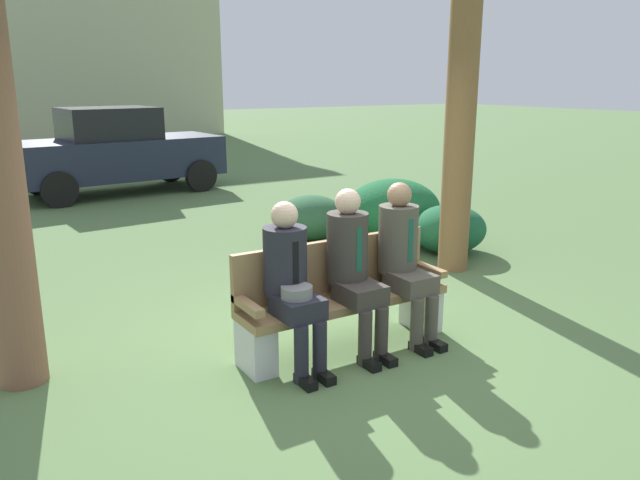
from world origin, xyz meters
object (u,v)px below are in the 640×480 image
(seated_man_right, at_px, (404,254))
(shrub_mid_lawn, at_px, (393,210))
(shrub_far_lawn, at_px, (449,229))
(building_backdrop, at_px, (68,21))
(seated_man_left, at_px, (291,278))
(shrub_near_bench, at_px, (311,217))
(parked_car_far, at_px, (117,151))
(seated_man_middle, at_px, (353,263))
(park_bench, at_px, (341,298))

(seated_man_right, relative_size, shrub_mid_lawn, 0.99)
(shrub_far_lawn, xyz_separation_m, building_backdrop, (-0.17, 22.84, 4.24))
(seated_man_left, bearing_deg, seated_man_right, 0.54)
(seated_man_left, height_order, shrub_far_lawn, seated_man_left)
(shrub_far_lawn, bearing_deg, shrub_near_bench, 127.70)
(shrub_near_bench, distance_m, parked_car_far, 5.34)
(seated_man_middle, relative_size, parked_car_far, 0.34)
(shrub_near_bench, relative_size, shrub_mid_lawn, 0.73)
(park_bench, distance_m, seated_man_left, 0.65)
(seated_man_left, relative_size, seated_man_middle, 0.97)
(park_bench, relative_size, seated_man_right, 1.37)
(parked_car_far, bearing_deg, shrub_far_lawn, -69.20)
(seated_man_left, distance_m, seated_man_middle, 0.58)
(shrub_mid_lawn, relative_size, shrub_far_lawn, 1.38)
(shrub_near_bench, distance_m, shrub_far_lawn, 1.94)
(seated_man_right, bearing_deg, shrub_far_lawn, 39.02)
(park_bench, bearing_deg, parked_car_far, 88.00)
(park_bench, bearing_deg, building_backdrop, 83.83)
(seated_man_middle, bearing_deg, shrub_far_lawn, 33.34)
(shrub_near_bench, distance_m, shrub_mid_lawn, 1.16)
(shrub_near_bench, relative_size, building_backdrop, 0.09)
(seated_man_right, distance_m, parked_car_far, 8.51)
(parked_car_far, xyz_separation_m, building_backdrop, (2.36, 16.17, 3.72))
(seated_man_middle, bearing_deg, parked_car_far, 88.21)
(seated_man_right, bearing_deg, shrub_mid_lawn, 53.21)
(seated_man_middle, distance_m, building_backdrop, 25.11)
(shrub_near_bench, bearing_deg, building_backdrop, 87.28)
(seated_man_middle, distance_m, parked_car_far, 8.52)
(shrub_mid_lawn, distance_m, shrub_far_lawn, 0.95)
(shrub_mid_lawn, height_order, building_backdrop, building_backdrop)
(seated_man_left, distance_m, shrub_mid_lawn, 4.23)
(seated_man_left, xyz_separation_m, seated_man_right, (1.11, 0.01, 0.03))
(seated_man_left, relative_size, parked_car_far, 0.33)
(seated_man_left, bearing_deg, shrub_near_bench, 57.02)
(shrub_near_bench, bearing_deg, seated_man_middle, -115.59)
(seated_man_right, distance_m, shrub_mid_lawn, 3.47)
(shrub_near_bench, xyz_separation_m, shrub_mid_lawn, (0.98, -0.61, 0.12))
(shrub_far_lawn, xyz_separation_m, parked_car_far, (-2.53, 6.67, 0.53))
(seated_man_middle, distance_m, shrub_mid_lawn, 3.80)
(seated_man_right, relative_size, shrub_near_bench, 1.36)
(parked_car_far, bearing_deg, seated_man_middle, -91.79)
(seated_man_right, xyz_separation_m, building_backdrop, (2.10, 24.68, 3.80))
(seated_man_middle, distance_m, seated_man_right, 0.53)
(seated_man_right, relative_size, parked_car_far, 0.34)
(shrub_mid_lawn, height_order, parked_car_far, parked_car_far)
(seated_man_left, distance_m, shrub_far_lawn, 3.88)
(seated_man_left, bearing_deg, shrub_mid_lawn, 41.15)
(seated_man_middle, bearing_deg, shrub_mid_lawn, 46.81)
(seated_man_right, height_order, shrub_near_bench, seated_man_right)
(park_bench, distance_m, parked_car_far, 8.41)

